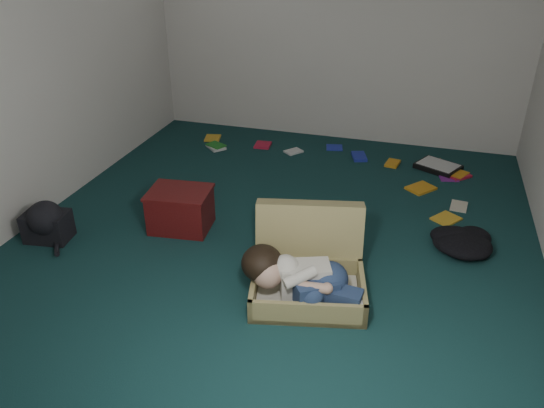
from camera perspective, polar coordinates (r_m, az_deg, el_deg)
The scene contains 11 objects.
floor at distance 4.26m, azimuth 0.58°, elevation -3.23°, with size 4.50×4.50×0.00m, color #123435.
wall_back at distance 5.90m, azimuth 7.08°, elevation 19.09°, with size 4.50×4.50×0.00m, color white.
wall_front at distance 1.84m, azimuth -19.11°, elevation -3.75°, with size 4.50×4.50×0.00m, color white.
wall_left at distance 4.69m, azimuth -24.37°, elevation 14.52°, with size 4.50×4.50×0.00m, color white.
suitcase at distance 3.60m, azimuth 3.93°, elevation -6.75°, with size 0.88×0.86×0.54m.
person at distance 3.42m, azimuth 3.06°, elevation -7.91°, with size 0.82×0.41×0.34m.
maroon_bin at distance 4.32m, azimuth -9.81°, elevation -0.57°, with size 0.52×0.43×0.33m.
backpack at distance 4.49m, azimuth -23.02°, elevation -2.10°, with size 0.42×0.33×0.25m, color black, non-canonical shape.
clothing_pile at distance 4.28m, azimuth 19.61°, elevation -3.80°, with size 0.44×0.36×0.14m, color black, non-canonical shape.
paper_tray at distance 5.61m, azimuth 17.43°, elevation 3.87°, with size 0.49×0.45×0.06m.
book_scatter at distance 5.41m, azimuth 9.79°, elevation 3.70°, with size 2.90×1.76×0.02m.
Camera 1 is at (1.00, -3.49, 2.23)m, focal length 35.00 mm.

